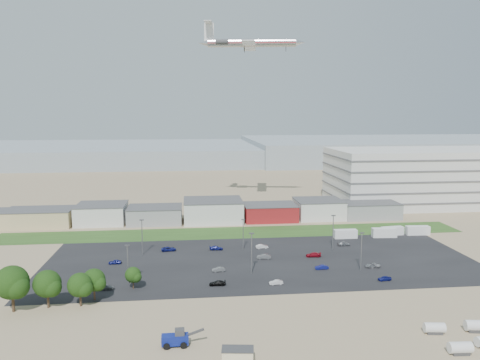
{
  "coord_description": "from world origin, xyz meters",
  "views": [
    {
      "loc": [
        -14.87,
        -105.47,
        41.16
      ],
      "look_at": [
        -0.9,
        22.0,
        22.79
      ],
      "focal_mm": 35.0,
      "sensor_mm": 36.0,
      "label": 1
    }
  ],
  "objects": [
    {
      "name": "box_trailer_a",
      "position": [
        36.41,
        40.89,
        1.43
      ],
      "size": [
        7.68,
        2.51,
        2.86
      ],
      "primitive_type": null,
      "rotation": [
        0.0,
        0.0,
        -0.02
      ],
      "color": "silver",
      "rests_on": "ground"
    },
    {
      "name": "parked_car_12",
      "position": [
        20.45,
        22.01,
        0.63
      ],
      "size": [
        4.42,
        2.02,
        1.25
      ],
      "primitive_type": "imported",
      "rotation": [
        0.0,
        0.0,
        -1.63
      ],
      "color": "maroon",
      "rests_on": "ground"
    },
    {
      "name": "storage_tank_sw",
      "position": [
        31.07,
        -34.54,
        1.18
      ],
      "size": [
        4.05,
        2.21,
        2.36
      ],
      "primitive_type": null,
      "rotation": [
        0.0,
        0.0,
        -0.06
      ],
      "color": "silver",
      "rests_on": "ground"
    },
    {
      "name": "parked_car_0",
      "position": [
        33.83,
        11.1,
        0.58
      ],
      "size": [
        4.2,
        2.03,
        1.15
      ],
      "primitive_type": "imported",
      "rotation": [
        0.0,
        0.0,
        -1.6
      ],
      "color": "#A5A5AA",
      "rests_on": "ground"
    },
    {
      "name": "tree_near",
      "position": [
        -28.43,
        2.35,
        3.01
      ],
      "size": [
        4.02,
        4.02,
        6.02
      ],
      "primitive_type": null,
      "color": "black",
      "rests_on": "ground"
    },
    {
      "name": "lightpole_back_l",
      "position": [
        -28.86,
        29.62,
        5.25
      ],
      "size": [
        1.24,
        0.51,
        10.5
      ],
      "primitive_type": null,
      "color": "slate",
      "rests_on": "ground"
    },
    {
      "name": "lightpole_back_m",
      "position": [
        1.12,
        31.68,
        4.7
      ],
      "size": [
        1.11,
        0.46,
        9.4
      ],
      "primitive_type": null,
      "color": "slate",
      "rests_on": "ground"
    },
    {
      "name": "storage_tank_nw",
      "position": [
        30.6,
        -26.84,
        1.15
      ],
      "size": [
        4.05,
        2.42,
        2.29
      ],
      "primitive_type": null,
      "rotation": [
        0.0,
        0.0,
        -0.14
      ],
      "color": "silver",
      "rests_on": "ground"
    },
    {
      "name": "parked_car_9",
      "position": [
        -21.4,
        32.45,
        0.61
      ],
      "size": [
        4.62,
        2.53,
        1.23
      ],
      "primitive_type": "imported",
      "rotation": [
        0.0,
        0.0,
        1.69
      ],
      "color": "navy",
      "rests_on": "ground"
    },
    {
      "name": "lightpole_back_r",
      "position": [
        28.22,
        28.63,
        5.32
      ],
      "size": [
        1.25,
        0.52,
        10.64
      ],
      "primitive_type": null,
      "color": "slate",
      "rests_on": "ground"
    },
    {
      "name": "parked_car_10",
      "position": [
        -34.86,
        2.58,
        0.59
      ],
      "size": [
        4.1,
        1.78,
        1.17
      ],
      "primitive_type": "imported",
      "rotation": [
        0.0,
        0.0,
        1.6
      ],
      "color": "#595B5E",
      "rests_on": "ground"
    },
    {
      "name": "box_trailer_d",
      "position": [
        62.42,
        42.5,
        1.48
      ],
      "size": [
        8.03,
        2.87,
        2.97
      ],
      "primitive_type": null,
      "rotation": [
        0.0,
        0.0,
        -0.05
      ],
      "color": "silver",
      "rests_on": "ground"
    },
    {
      "name": "parked_car_4",
      "position": [
        -7.59,
        12.38,
        0.56
      ],
      "size": [
        3.5,
        1.47,
        1.12
      ],
      "primitive_type": "imported",
      "rotation": [
        0.0,
        0.0,
        -1.49
      ],
      "color": "#595B5E",
      "rests_on": "ground"
    },
    {
      "name": "parked_car_8",
      "position": [
        32.93,
        32.06,
        0.65
      ],
      "size": [
        3.86,
        1.58,
        1.31
      ],
      "primitive_type": "imported",
      "rotation": [
        0.0,
        0.0,
        1.58
      ],
      "color": "#A5A5AA",
      "rests_on": "ground"
    },
    {
      "name": "tree_mid",
      "position": [
        -38.55,
        -6.58,
        4.17
      ],
      "size": [
        5.56,
        5.56,
        8.34
      ],
      "primitive_type": null,
      "color": "black",
      "rests_on": "ground"
    },
    {
      "name": "tree_far_left",
      "position": [
        -51.85,
        -8.03,
        5.61
      ],
      "size": [
        7.48,
        7.48,
        11.22
      ],
      "primitive_type": null,
      "color": "black",
      "rests_on": "ground"
    },
    {
      "name": "parking_garage",
      "position": [
        90.0,
        95.0,
        12.5
      ],
      "size": [
        80.0,
        40.0,
        25.0
      ],
      "primitive_type": "cube",
      "color": "silver",
      "rests_on": "ground"
    },
    {
      "name": "ground",
      "position": [
        0.0,
        0.0,
        0.0
      ],
      "size": [
        700.0,
        700.0,
        0.0
      ],
      "primitive_type": "plane",
      "color": "#8D765A",
      "rests_on": "ground"
    },
    {
      "name": "tree_left",
      "position": [
        -45.24,
        -6.61,
        4.67
      ],
      "size": [
        6.22,
        6.22,
        9.34
      ],
      "primitive_type": null,
      "color": "black",
      "rests_on": "ground"
    },
    {
      "name": "parked_car_3",
      "position": [
        -8.53,
        2.41,
        0.58
      ],
      "size": [
        4.05,
        1.8,
        1.16
      ],
      "primitive_type": "imported",
      "rotation": [
        0.0,
        0.0,
        -1.62
      ],
      "color": "black",
      "rests_on": "ground"
    },
    {
      "name": "airliner",
      "position": [
        11.64,
        92.15,
        70.0
      ],
      "size": [
        48.68,
        36.94,
        13.13
      ],
      "primitive_type": null,
      "rotation": [
        0.0,
        0.0,
        -0.16
      ],
      "color": "silver"
    },
    {
      "name": "telehandler",
      "position": [
        -17.84,
        -26.46,
        1.59
      ],
      "size": [
        7.68,
        2.68,
        3.18
      ],
      "primitive_type": null,
      "rotation": [
        0.0,
        0.0,
        0.02
      ],
      "color": "navy",
      "rests_on": "ground"
    },
    {
      "name": "parked_car_11",
      "position": [
        7.0,
        32.0,
        0.62
      ],
      "size": [
        3.87,
        1.65,
        1.24
      ],
      "primitive_type": "imported",
      "rotation": [
        0.0,
        0.0,
        1.66
      ],
      "color": "silver",
      "rests_on": "ground"
    },
    {
      "name": "building_row",
      "position": [
        -17.0,
        71.0,
        4.0
      ],
      "size": [
        170.0,
        20.0,
        8.0
      ],
      "primitive_type": null,
      "color": "silver",
      "rests_on": "ground"
    },
    {
      "name": "hills_backdrop",
      "position": [
        40.0,
        315.0,
        4.5
      ],
      "size": [
        700.0,
        200.0,
        9.0
      ],
      "primitive_type": null,
      "color": "gray",
      "rests_on": "ground"
    },
    {
      "name": "box_trailer_c",
      "position": [
        53.68,
        43.03,
        1.41
      ],
      "size": [
        7.77,
        3.23,
        2.83
      ],
      "primitive_type": null,
      "rotation": [
        0.0,
        0.0,
        0.12
      ],
      "color": "silver",
      "rests_on": "ground"
    },
    {
      "name": "parking_lot",
      "position": [
        5.0,
        20.0,
        0.01
      ],
      "size": [
        120.0,
        50.0,
        0.01
      ],
      "primitive_type": "cube",
      "color": "black",
      "rests_on": "ground"
    },
    {
      "name": "parked_car_7",
      "position": [
        5.93,
        21.81,
        0.66
      ],
      "size": [
        4.15,
        1.92,
        1.32
      ],
      "primitive_type": "imported",
      "rotation": [
        0.0,
        0.0,
        -1.71
      ],
      "color": "#595B5E",
      "rests_on": "ground"
    },
    {
      "name": "parked_car_6",
      "position": [
        -7.08,
        31.99,
        0.59
      ],
      "size": [
        4.19,
        2.04,
        1.17
      ],
      "primitive_type": "imported",
      "rotation": [
        0.0,
        0.0,
        1.47
      ],
      "color": "navy",
      "rests_on": "ground"
    },
    {
      "name": "tree_right",
      "position": [
        -36.24,
        -3.47,
        4.05
      ],
      "size": [
        5.39,
        5.39,
        8.09
      ],
      "primitive_type": null,
      "color": "black",
      "rests_on": "ground"
    },
    {
      "name": "storage_tank_ne",
      "position": [
        38.87,
        -27.0,
        1.23
      ],
      "size": [
        4.36,
        2.66,
        2.46
      ],
      "primitive_type": null,
      "rotation": [
        0.0,
        0.0,
        -0.16
      ],
      "color": "silver",
      "rests_on": "ground"
    },
    {
      "name": "parked_car_1",
      "position": [
        19.79,
        11.13,
        0.58
      ],
      "size": [
        3.59,
        1.39,
        1.16
      ],
      "primitive_type": "imported",
      "rotation": [
        0.0,
        0.0,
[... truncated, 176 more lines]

